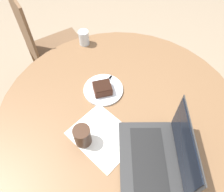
{
  "coord_description": "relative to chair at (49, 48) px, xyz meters",
  "views": [
    {
      "loc": [
        0.51,
        -0.28,
        1.66
      ],
      "look_at": [
        -0.08,
        -0.02,
        0.77
      ],
      "focal_mm": 35.0,
      "sensor_mm": 36.0,
      "label": 1
    }
  ],
  "objects": [
    {
      "name": "cake_slice",
      "position": [
        0.73,
        0.16,
        0.27
      ],
      "size": [
        0.1,
        0.1,
        0.05
      ],
      "rotation": [
        0.0,
        0.0,
        1.4
      ],
      "color": "#472619",
      "rests_on": "plate"
    },
    {
      "name": "water_glass",
      "position": [
        0.33,
        0.2,
        0.28
      ],
      "size": [
        0.06,
        0.06,
        0.09
      ],
      "color": "silver",
      "rests_on": "dining_table"
    },
    {
      "name": "chair",
      "position": [
        0.0,
        0.0,
        0.0
      ],
      "size": [
        0.47,
        0.47,
        0.99
      ],
      "rotation": [
        0.0,
        0.0,
        6.41
      ],
      "color": "brown",
      "rests_on": "ground_plane"
    },
    {
      "name": "laptop",
      "position": [
        1.16,
        0.22,
        0.27
      ],
      "size": [
        0.42,
        0.38,
        0.24
      ],
      "rotation": [
        0.0,
        0.0,
        9.01
      ],
      "color": "#2D2D2D",
      "rests_on": "dining_table"
    },
    {
      "name": "paper_document",
      "position": [
        0.97,
        0.06,
        0.23
      ],
      "size": [
        0.35,
        0.32,
        0.0
      ],
      "rotation": [
        0.0,
        0.0,
        0.39
      ],
      "color": "white",
      "rests_on": "dining_table"
    },
    {
      "name": "coffee_glass",
      "position": [
        0.95,
        -0.03,
        0.29
      ],
      "size": [
        0.08,
        0.08,
        0.11
      ],
      "color": "#3D2619",
      "rests_on": "dining_table"
    },
    {
      "name": "dining_table",
      "position": [
        0.88,
        0.2,
        0.09
      ],
      "size": [
        1.25,
        1.25,
        0.73
      ],
      "color": "brown",
      "rests_on": "ground_plane"
    },
    {
      "name": "plate",
      "position": [
        0.72,
        0.17,
        0.24
      ],
      "size": [
        0.21,
        0.21,
        0.01
      ],
      "color": "silver",
      "rests_on": "dining_table"
    },
    {
      "name": "ground_plane",
      "position": [
        0.88,
        0.2,
        -0.49
      ],
      "size": [
        12.0,
        12.0,
        0.0
      ],
      "primitive_type": "plane",
      "color": "gray"
    },
    {
      "name": "fork",
      "position": [
        0.7,
        0.19,
        0.25
      ],
      "size": [
        0.12,
        0.15,
        0.0
      ],
      "rotation": [
        0.0,
        0.0,
        8.48
      ],
      "color": "silver",
      "rests_on": "plate"
    }
  ]
}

